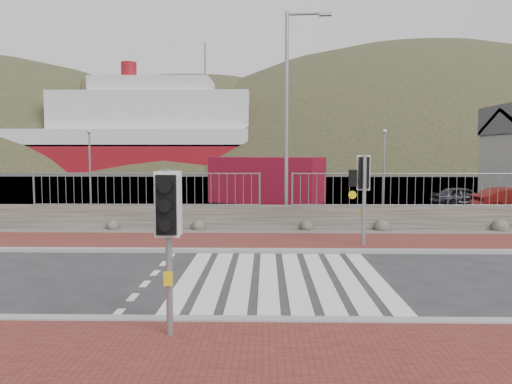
{
  "coord_description": "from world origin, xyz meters",
  "views": [
    {
      "loc": [
        -0.35,
        -11.14,
        2.87
      ],
      "look_at": [
        -0.65,
        3.0,
        1.75
      ],
      "focal_mm": 35.0,
      "sensor_mm": 36.0,
      "label": 1
    }
  ],
  "objects_px": {
    "ferry": "(114,137)",
    "streetlight": "(290,107)",
    "traffic_signal_near": "(168,218)",
    "traffic_signal_far": "(363,181)",
    "car_a": "(463,197)",
    "shipping_container": "(267,180)"
  },
  "relations": [
    {
      "from": "traffic_signal_far",
      "to": "car_a",
      "type": "relative_size",
      "value": 0.88
    },
    {
      "from": "traffic_signal_far",
      "to": "shipping_container",
      "type": "bearing_deg",
      "value": -80.21
    },
    {
      "from": "streetlight",
      "to": "shipping_container",
      "type": "distance_m",
      "value": 9.88
    },
    {
      "from": "streetlight",
      "to": "car_a",
      "type": "height_order",
      "value": "streetlight"
    },
    {
      "from": "traffic_signal_far",
      "to": "ferry",
      "type": "bearing_deg",
      "value": -69.16
    },
    {
      "from": "car_a",
      "to": "ferry",
      "type": "bearing_deg",
      "value": 30.49
    },
    {
      "from": "ferry",
      "to": "traffic_signal_near",
      "type": "bearing_deg",
      "value": -72.32
    },
    {
      "from": "ferry",
      "to": "car_a",
      "type": "height_order",
      "value": "ferry"
    },
    {
      "from": "ferry",
      "to": "car_a",
      "type": "xyz_separation_m",
      "value": [
        34.65,
        -52.67,
        -4.82
      ]
    },
    {
      "from": "traffic_signal_far",
      "to": "streetlight",
      "type": "xyz_separation_m",
      "value": [
        -1.99,
        4.3,
        2.56
      ]
    },
    {
      "from": "ferry",
      "to": "car_a",
      "type": "bearing_deg",
      "value": -56.66
    },
    {
      "from": "ferry",
      "to": "streetlight",
      "type": "relative_size",
      "value": 6.13
    },
    {
      "from": "streetlight",
      "to": "shipping_container",
      "type": "bearing_deg",
      "value": 99.57
    },
    {
      "from": "traffic_signal_near",
      "to": "streetlight",
      "type": "relative_size",
      "value": 0.32
    },
    {
      "from": "streetlight",
      "to": "car_a",
      "type": "distance_m",
      "value": 12.51
    },
    {
      "from": "streetlight",
      "to": "car_a",
      "type": "bearing_deg",
      "value": 41.22
    },
    {
      "from": "traffic_signal_near",
      "to": "traffic_signal_far",
      "type": "distance_m",
      "value": 8.68
    },
    {
      "from": "streetlight",
      "to": "ferry",
      "type": "bearing_deg",
      "value": 116.97
    },
    {
      "from": "ferry",
      "to": "traffic_signal_near",
      "type": "xyz_separation_m",
      "value": [
        22.83,
        -71.61,
        -3.48
      ]
    },
    {
      "from": "traffic_signal_near",
      "to": "traffic_signal_far",
      "type": "relative_size",
      "value": 0.93
    },
    {
      "from": "traffic_signal_far",
      "to": "streetlight",
      "type": "relative_size",
      "value": 0.34
    },
    {
      "from": "ferry",
      "to": "streetlight",
      "type": "distance_m",
      "value": 64.91
    }
  ]
}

